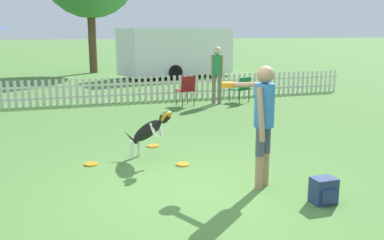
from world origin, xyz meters
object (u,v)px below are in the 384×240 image
Objects in this scene: frisbee_near_dog at (153,146)px; frisbee_midfield at (91,164)px; folding_chair_blue_left at (242,87)px; folding_chair_center at (186,88)px; leaping_dog at (148,131)px; backpack_on_grass at (324,191)px; handler_person at (262,111)px; frisbee_near_handler at (183,164)px; equipment_trailer at (176,52)px; spectator_standing at (217,69)px.

frisbee_near_dog is 1.49m from frisbee_midfield.
folding_chair_center is at bearing -18.02° from folding_chair_blue_left.
backpack_on_grass is at bearing 88.76° from leaping_dog.
handler_person is 7.69× the size of frisbee_near_dog.
frisbee_near_handler is (-0.76, 1.29, -1.08)m from handler_person.
folding_chair_blue_left is at bearing 56.70° from frisbee_near_handler.
frisbee_midfield is 5.96m from folding_chair_center.
frisbee_near_handler is at bearing 60.21° from folding_chair_center.
handler_person reaches higher than backpack_on_grass.
frisbee_midfield is (-2.21, 1.79, -1.08)m from handler_person.
leaping_dog reaches higher than folding_chair_center.
leaping_dog is 4.30× the size of frisbee_near_dog.
equipment_trailer reaches higher than frisbee_near_handler.
frisbee_near_handler is at bearing 120.55° from backpack_on_grass.
handler_person is 7.14m from spectator_standing.
spectator_standing is at bearing 37.82° from handler_person.
folding_chair_blue_left reaches higher than backpack_on_grass.
backpack_on_grass is at bearing -112.90° from equipment_trailer.
equipment_trailer is (3.09, 14.79, 0.13)m from handler_person.
equipment_trailer is at bearing 74.11° from frisbee_near_handler.
frisbee_near_dog is at bearing 112.98° from backpack_on_grass.
equipment_trailer is (4.32, 13.07, 0.70)m from leaping_dog.
backpack_on_grass reaches higher than frisbee_near_handler.
equipment_trailer is (5.30, 13.00, 1.22)m from frisbee_midfield.
frisbee_near_dog is at bearing 52.73° from folding_chair_center.
handler_person is 6.86m from folding_chair_center.
equipment_trailer is (0.19, 7.94, 0.75)m from folding_chair_blue_left.
equipment_trailer is at bearing -143.75° from leaping_dog.
folding_chair_blue_left is (5.11, 5.06, 0.46)m from frisbee_midfield.
spectator_standing is at bearing 49.81° from frisbee_midfield.
folding_chair_center is at bearing 45.66° from handler_person.
handler_person reaches higher than frisbee_near_dog.
frisbee_near_handler is (0.48, -0.43, -0.52)m from leaping_dog.
frisbee_near_dog is 3.72m from backpack_on_grass.
leaping_dog is 4.30× the size of frisbee_midfield.
equipment_trailer is at bearing -115.62° from folding_chair_center.
handler_person is 7.69× the size of frisbee_midfield.
handler_person is 0.28× the size of equipment_trailer.
handler_person is 2.97m from frisbee_near_dog.
frisbee_midfield is at bearing 23.54° from folding_chair_blue_left.
leaping_dog is at bearing 124.21° from backpack_on_grass.
folding_chair_blue_left is (4.13, 5.13, -0.06)m from leaping_dog.
backpack_on_grass is 8.06m from folding_chair_blue_left.
leaping_dog reaches higher than frisbee_near_handler.
handler_person is 1.00× the size of spectator_standing.
backpack_on_grass is 7.88m from spectator_standing.
leaping_dog is 1.11m from frisbee_midfield.
handler_person is 15.11m from equipment_trailer.
backpack_on_grass is 0.38× the size of folding_chair_center.
frisbee_near_dog is at bearing 74.76° from handler_person.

